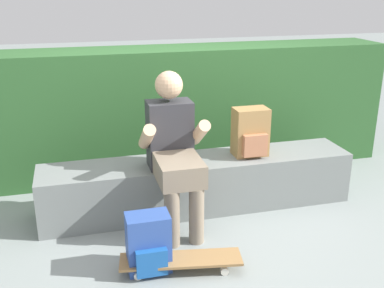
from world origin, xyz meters
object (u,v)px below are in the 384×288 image
Objects in this scene: person_skater at (174,147)px; backpack_on_ground at (149,244)px; backpack_on_bench at (251,133)px; bench_main at (199,183)px; skateboard_near_person at (181,260)px.

backpack_on_ground is at bearing -117.85° from person_skater.
person_skater is at bearing -163.74° from backpack_on_bench.
person_skater is (-0.25, -0.21, 0.42)m from bench_main.
backpack_on_bench is (0.44, -0.01, 0.41)m from bench_main.
bench_main is 6.42× the size of backpack_on_bench.
backpack_on_bench reaches higher than skateboard_near_person.
person_skater is 2.95× the size of backpack_on_ground.
bench_main is 0.93m from skateboard_near_person.
bench_main is 0.53m from person_skater.
bench_main is 0.60m from backpack_on_bench.
bench_main is at bearing 178.78° from backpack_on_bench.
backpack_on_bench is at bearing 37.92° from backpack_on_ground.
backpack_on_ground is (-0.30, -0.57, -0.44)m from person_skater.
skateboard_near_person is 2.06× the size of backpack_on_bench.
skateboard_near_person is at bearing -112.82° from bench_main.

